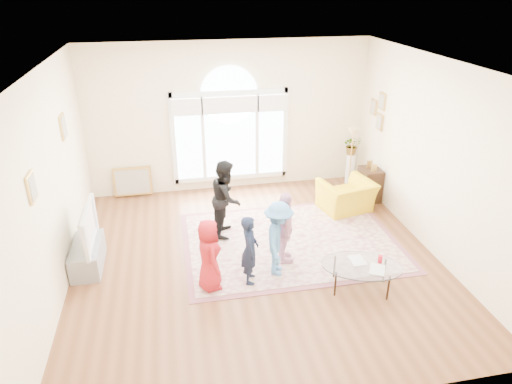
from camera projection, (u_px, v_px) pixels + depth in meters
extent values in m
plane|color=brown|center=(257.00, 258.00, 7.72)|extent=(6.00, 6.00, 0.00)
plane|color=beige|center=(230.00, 118.00, 9.70)|extent=(6.00, 0.00, 6.00)
plane|color=beige|center=(317.00, 290.00, 4.38)|extent=(6.00, 0.00, 6.00)
plane|color=beige|center=(51.00, 187.00, 6.52)|extent=(0.00, 6.00, 6.00)
plane|color=beige|center=(434.00, 158.00, 7.56)|extent=(0.00, 6.00, 6.00)
plane|color=white|center=(257.00, 66.00, 6.35)|extent=(6.00, 6.00, 0.00)
cube|color=white|center=(231.00, 177.00, 10.24)|extent=(2.50, 0.08, 0.10)
cube|color=white|center=(229.00, 93.00, 9.43)|extent=(2.50, 0.08, 0.10)
cube|color=white|center=(173.00, 140.00, 9.62)|extent=(0.10, 0.08, 2.00)
cube|color=white|center=(285.00, 133.00, 10.04)|extent=(0.10, 0.08, 2.00)
cube|color=#C6E2FF|center=(189.00, 139.00, 9.68)|extent=(0.55, 0.02, 1.80)
cube|color=#C6E2FF|center=(271.00, 134.00, 9.99)|extent=(0.55, 0.02, 1.80)
cube|color=#C6E2FF|center=(230.00, 136.00, 9.83)|extent=(1.10, 0.02, 1.80)
cylinder|color=#C6E2FF|center=(229.00, 95.00, 9.45)|extent=(1.20, 0.02, 1.20)
cube|color=white|center=(203.00, 138.00, 9.72)|extent=(0.07, 0.04, 1.80)
cube|color=white|center=(257.00, 135.00, 9.93)|extent=(0.07, 0.04, 1.80)
cube|color=white|center=(187.00, 107.00, 9.30)|extent=(0.65, 0.12, 0.35)
cube|color=white|center=(230.00, 104.00, 9.45)|extent=(1.20, 0.12, 0.35)
cube|color=white|center=(272.00, 102.00, 9.61)|extent=(0.65, 0.12, 0.35)
cube|color=tan|center=(63.00, 127.00, 7.46)|extent=(0.03, 0.34, 0.40)
cube|color=#ADA38E|center=(64.00, 127.00, 7.46)|extent=(0.01, 0.28, 0.34)
cube|color=tan|center=(31.00, 187.00, 5.55)|extent=(0.03, 0.30, 0.36)
cube|color=#ADA38E|center=(33.00, 187.00, 5.55)|extent=(0.01, 0.24, 0.30)
cube|color=tan|center=(382.00, 101.00, 9.18)|extent=(0.03, 0.28, 0.34)
cube|color=#ADA38E|center=(381.00, 101.00, 9.18)|extent=(0.01, 0.22, 0.28)
cube|color=tan|center=(380.00, 122.00, 9.36)|extent=(0.03, 0.28, 0.34)
cube|color=#ADA38E|center=(379.00, 122.00, 9.36)|extent=(0.01, 0.22, 0.28)
cube|color=tan|center=(374.00, 107.00, 9.58)|extent=(0.03, 0.26, 0.32)
cube|color=#ADA38E|center=(373.00, 107.00, 9.58)|extent=(0.01, 0.20, 0.26)
cube|color=beige|center=(291.00, 241.00, 8.20)|extent=(3.60, 2.60, 0.02)
cube|color=#824951|center=(290.00, 242.00, 8.20)|extent=(3.80, 2.80, 0.01)
cube|color=gray|center=(88.00, 256.00, 7.42)|extent=(0.45, 1.00, 0.42)
imported|color=black|center=(82.00, 227.00, 7.19)|extent=(0.15, 1.12, 0.64)
cube|color=#5D7EC8|center=(88.00, 227.00, 7.21)|extent=(0.02, 0.91, 0.52)
ellipsoid|color=silver|center=(362.00, 266.00, 6.81)|extent=(1.38, 1.11, 0.02)
cylinder|color=black|center=(384.00, 271.00, 7.05)|extent=(0.03, 0.03, 0.40)
cylinder|color=black|center=(334.00, 267.00, 7.14)|extent=(0.03, 0.03, 0.40)
cylinder|color=black|center=(388.00, 288.00, 6.66)|extent=(0.03, 0.03, 0.40)
cylinder|color=black|center=(335.00, 284.00, 6.75)|extent=(0.03, 0.03, 0.40)
imported|color=#B2A58C|center=(351.00, 262.00, 6.87)|extent=(0.22, 0.30, 0.03)
imported|color=#B2A58C|center=(370.00, 269.00, 6.71)|extent=(0.33, 0.36, 0.02)
cylinder|color=red|center=(380.00, 259.00, 6.85)|extent=(0.07, 0.07, 0.12)
imported|color=yellow|center=(346.00, 196.00, 9.18)|extent=(1.15, 1.06, 0.64)
cube|color=black|center=(369.00, 184.00, 9.63)|extent=(0.40, 0.50, 0.70)
cylinder|color=black|center=(347.00, 193.00, 10.02)|extent=(0.20, 0.20, 0.02)
cylinder|color=gold|center=(350.00, 165.00, 9.74)|extent=(0.02, 0.02, 1.35)
cone|color=#CCB284|center=(353.00, 133.00, 9.43)|extent=(0.30, 0.30, 0.22)
cylinder|color=white|center=(350.00, 169.00, 10.41)|extent=(0.20, 0.20, 0.70)
imported|color=#33722D|center=(352.00, 145.00, 10.16)|extent=(0.44, 0.40, 0.43)
cube|color=tan|center=(135.00, 196.00, 9.92)|extent=(0.80, 0.14, 0.62)
imported|color=#AB1820|center=(209.00, 255.00, 6.75)|extent=(0.46, 0.62, 1.14)
imported|color=#141C31|center=(250.00, 250.00, 6.90)|extent=(0.33, 0.45, 1.12)
imported|color=black|center=(226.00, 198.00, 8.17)|extent=(0.70, 0.81, 1.42)
imported|color=#EFA9C5|center=(285.00, 228.00, 7.37)|extent=(0.36, 0.75, 1.25)
imported|color=#4982C0|center=(278.00, 239.00, 7.07)|extent=(0.69, 0.90, 1.24)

